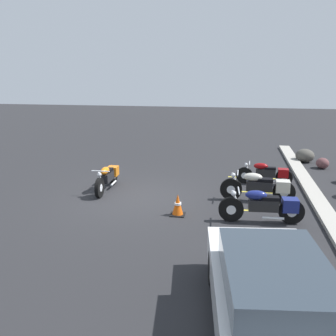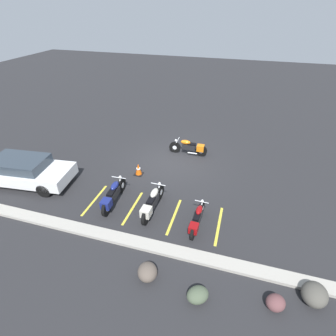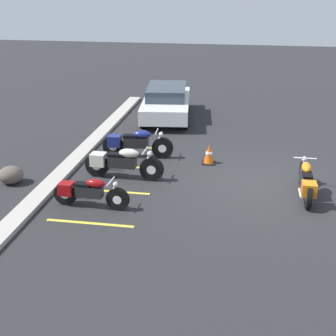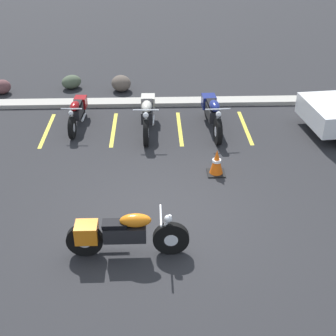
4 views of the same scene
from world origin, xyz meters
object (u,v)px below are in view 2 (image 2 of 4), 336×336
(parked_bike_1, at_px, (152,203))
(landscape_rock_1, at_px, (314,294))
(parked_bike_0, at_px, (197,219))
(landscape_rock_0, at_px, (198,295))
(car_white, at_px, (24,170))
(parked_bike_2, at_px, (113,195))
(traffic_cone, at_px, (138,169))
(motorcycle_orange_featured, at_px, (190,147))
(landscape_rock_3, at_px, (276,303))
(landscape_rock_2, at_px, (147,272))

(parked_bike_1, height_order, landscape_rock_1, parked_bike_1)
(parked_bike_0, xyz_separation_m, landscape_rock_0, (-0.58, 2.82, -0.19))
(landscape_rock_0, bearing_deg, parked_bike_0, -78.31)
(parked_bike_1, bearing_deg, car_white, 89.54)
(parked_bike_2, xyz_separation_m, traffic_cone, (-0.17, -2.38, -0.18))
(parked_bike_2, distance_m, traffic_cone, 2.39)
(parked_bike_0, bearing_deg, motorcycle_orange_featured, 18.25)
(motorcycle_orange_featured, xyz_separation_m, landscape_rock_1, (-5.23, 7.27, -0.16))
(motorcycle_orange_featured, bearing_deg, landscape_rock_3, 118.35)
(landscape_rock_1, bearing_deg, motorcycle_orange_featured, -54.29)
(parked_bike_0, relative_size, landscape_rock_2, 2.89)
(landscape_rock_1, height_order, landscape_rock_2, landscape_rock_1)
(car_white, relative_size, traffic_cone, 7.31)
(parked_bike_1, height_order, landscape_rock_2, parked_bike_1)
(landscape_rock_0, bearing_deg, landscape_rock_3, -169.73)
(motorcycle_orange_featured, height_order, car_white, car_white)
(motorcycle_orange_featured, xyz_separation_m, landscape_rock_3, (-4.18, 7.80, -0.22))
(motorcycle_orange_featured, relative_size, landscape_rock_2, 3.16)
(parked_bike_2, bearing_deg, car_white, 84.15)
(landscape_rock_1, distance_m, landscape_rock_3, 1.18)
(car_white, bearing_deg, landscape_rock_0, -27.18)
(landscape_rock_1, bearing_deg, parked_bike_1, -21.57)
(parked_bike_0, xyz_separation_m, parked_bike_2, (3.63, -0.32, 0.06))
(landscape_rock_1, distance_m, traffic_cone, 8.56)
(car_white, relative_size, landscape_rock_0, 6.86)
(car_white, bearing_deg, landscape_rock_1, -17.85)
(parked_bike_1, relative_size, landscape_rock_0, 3.50)
(parked_bike_0, bearing_deg, landscape_rock_3, -129.05)
(landscape_rock_1, bearing_deg, landscape_rock_0, 15.99)
(landscape_rock_0, distance_m, traffic_cone, 6.84)
(landscape_rock_3, bearing_deg, car_white, -15.36)
(landscape_rock_1, relative_size, traffic_cone, 1.30)
(landscape_rock_0, height_order, landscape_rock_3, landscape_rock_3)
(parked_bike_0, relative_size, parked_bike_2, 0.87)
(parked_bike_1, height_order, parked_bike_2, parked_bike_1)
(landscape_rock_0, bearing_deg, parked_bike_2, -36.72)
(parked_bike_0, height_order, landscape_rock_3, parked_bike_0)
(parked_bike_0, height_order, traffic_cone, parked_bike_0)
(car_white, height_order, landscape_rock_3, car_white)
(landscape_rock_0, xyz_separation_m, landscape_rock_3, (-2.12, -0.38, 0.01))
(traffic_cone, bearing_deg, landscape_rock_2, 114.71)
(parked_bike_2, relative_size, car_white, 0.50)
(car_white, distance_m, landscape_rock_0, 9.47)
(landscape_rock_0, bearing_deg, traffic_cone, -53.79)
(parked_bike_1, distance_m, traffic_cone, 2.85)
(landscape_rock_1, relative_size, landscape_rock_2, 1.18)
(parked_bike_2, height_order, landscape_rock_2, parked_bike_2)
(traffic_cone, bearing_deg, parked_bike_0, 142.01)
(landscape_rock_0, relative_size, landscape_rock_3, 1.20)
(landscape_rock_1, xyz_separation_m, landscape_rock_2, (4.80, 0.64, -0.04))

